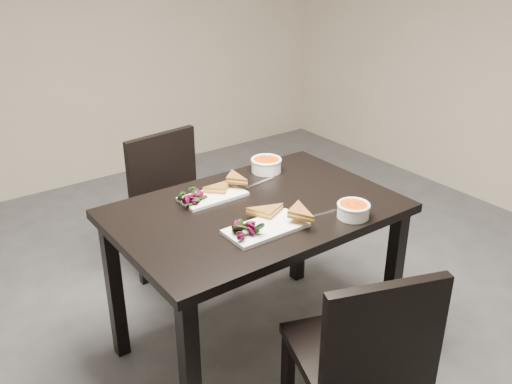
{
  "coord_description": "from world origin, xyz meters",
  "views": [
    {
      "loc": [
        -1.07,
        -1.62,
        1.81
      ],
      "look_at": [
        0.18,
        0.1,
        0.82
      ],
      "focal_mm": 38.99,
      "sensor_mm": 36.0,
      "label": 1
    }
  ],
  "objects_px": {
    "plate_far": "(213,196)",
    "table": "(256,227)",
    "chair_near": "(364,355)",
    "soup_bowl_near": "(353,209)",
    "plate_near": "(266,228)",
    "soup_bowl_far": "(266,164)",
    "chair_far": "(176,203)"
  },
  "relations": [
    {
      "from": "plate_far",
      "to": "table",
      "type": "bearing_deg",
      "value": -61.19
    },
    {
      "from": "table",
      "to": "chair_near",
      "type": "xyz_separation_m",
      "value": [
        -0.06,
        -0.72,
        -0.17
      ]
    },
    {
      "from": "chair_near",
      "to": "soup_bowl_near",
      "type": "distance_m",
      "value": 0.61
    },
    {
      "from": "plate_near",
      "to": "soup_bowl_far",
      "type": "relative_size",
      "value": 2.15
    },
    {
      "from": "chair_near",
      "to": "chair_far",
      "type": "relative_size",
      "value": 1.0
    },
    {
      "from": "soup_bowl_near",
      "to": "plate_far",
      "type": "bearing_deg",
      "value": 126.79
    },
    {
      "from": "chair_far",
      "to": "chair_near",
      "type": "bearing_deg",
      "value": -98.5
    },
    {
      "from": "chair_near",
      "to": "chair_far",
      "type": "height_order",
      "value": "same"
    },
    {
      "from": "chair_near",
      "to": "plate_near",
      "type": "distance_m",
      "value": 0.6
    },
    {
      "from": "chair_far",
      "to": "soup_bowl_far",
      "type": "relative_size",
      "value": 5.62
    },
    {
      "from": "soup_bowl_far",
      "to": "table",
      "type": "bearing_deg",
      "value": -133.35
    },
    {
      "from": "chair_near",
      "to": "plate_far",
      "type": "distance_m",
      "value": 0.94
    },
    {
      "from": "plate_near",
      "to": "soup_bowl_near",
      "type": "distance_m",
      "value": 0.38
    },
    {
      "from": "chair_far",
      "to": "table",
      "type": "bearing_deg",
      "value": -95.73
    },
    {
      "from": "plate_near",
      "to": "chair_far",
      "type": "bearing_deg",
      "value": 84.99
    },
    {
      "from": "plate_near",
      "to": "table",
      "type": "bearing_deg",
      "value": 64.83
    },
    {
      "from": "plate_far",
      "to": "soup_bowl_near",
      "type": "bearing_deg",
      "value": -53.21
    },
    {
      "from": "table",
      "to": "soup_bowl_far",
      "type": "distance_m",
      "value": 0.42
    },
    {
      "from": "chair_far",
      "to": "soup_bowl_near",
      "type": "height_order",
      "value": "chair_far"
    },
    {
      "from": "table",
      "to": "soup_bowl_near",
      "type": "relative_size",
      "value": 8.76
    },
    {
      "from": "chair_near",
      "to": "plate_near",
      "type": "relative_size",
      "value": 2.61
    },
    {
      "from": "chair_near",
      "to": "plate_near",
      "type": "xyz_separation_m",
      "value": [
        -0.03,
        0.53,
        0.27
      ]
    },
    {
      "from": "soup_bowl_far",
      "to": "plate_near",
      "type": "bearing_deg",
      "value": -127.1
    },
    {
      "from": "plate_near",
      "to": "soup_bowl_far",
      "type": "distance_m",
      "value": 0.6
    },
    {
      "from": "table",
      "to": "soup_bowl_far",
      "type": "height_order",
      "value": "soup_bowl_far"
    },
    {
      "from": "soup_bowl_near",
      "to": "soup_bowl_far",
      "type": "relative_size",
      "value": 0.91
    },
    {
      "from": "table",
      "to": "soup_bowl_far",
      "type": "relative_size",
      "value": 7.93
    },
    {
      "from": "chair_far",
      "to": "soup_bowl_far",
      "type": "xyz_separation_m",
      "value": [
        0.28,
        -0.44,
        0.3
      ]
    },
    {
      "from": "soup_bowl_near",
      "to": "plate_near",
      "type": "bearing_deg",
      "value": 161.21
    },
    {
      "from": "soup_bowl_near",
      "to": "soup_bowl_far",
      "type": "xyz_separation_m",
      "value": [
        0.0,
        0.6,
        0.0
      ]
    },
    {
      "from": "table",
      "to": "plate_near",
      "type": "relative_size",
      "value": 3.69
    },
    {
      "from": "chair_near",
      "to": "plate_near",
      "type": "height_order",
      "value": "chair_near"
    }
  ]
}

